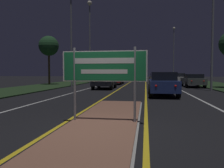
# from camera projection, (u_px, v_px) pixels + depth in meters

# --- Properties ---
(ground_plane) EXTENTS (160.00, 160.00, 0.00)m
(ground_plane) POSITION_uv_depth(u_px,v_px,m) (100.00, 129.00, 5.84)
(ground_plane) COLOR black
(median_island) EXTENTS (2.05, 9.11, 0.10)m
(median_island) POSITION_uv_depth(u_px,v_px,m) (104.00, 123.00, 6.39)
(median_island) COLOR #999993
(median_island) RESTS_ON ground_plane
(verge_left) EXTENTS (5.00, 100.00, 0.08)m
(verge_left) POSITION_uv_depth(u_px,v_px,m) (58.00, 84.00, 27.03)
(verge_left) COLOR #1E3319
(verge_left) RESTS_ON ground_plane
(verge_right) EXTENTS (5.00, 100.00, 0.08)m
(verge_right) POSITION_uv_depth(u_px,v_px,m) (221.00, 86.00, 24.13)
(verge_right) COLOR #1E3319
(verge_right) RESTS_ON ground_plane
(centre_line_yellow_left) EXTENTS (0.12, 70.00, 0.01)m
(centre_line_yellow_left) POSITION_uv_depth(u_px,v_px,m) (128.00, 83.00, 30.70)
(centre_line_yellow_left) COLOR gold
(centre_line_yellow_left) RESTS_ON ground_plane
(centre_line_yellow_right) EXTENTS (0.12, 70.00, 0.01)m
(centre_line_yellow_right) POSITION_uv_depth(u_px,v_px,m) (146.00, 83.00, 30.33)
(centre_line_yellow_right) COLOR gold
(centre_line_yellow_right) RESTS_ON ground_plane
(lane_line_white_left) EXTENTS (0.12, 70.00, 0.01)m
(lane_line_white_left) POSITION_uv_depth(u_px,v_px,m) (107.00, 83.00, 31.16)
(lane_line_white_left) COLOR silver
(lane_line_white_left) RESTS_ON ground_plane
(lane_line_white_right) EXTENTS (0.12, 70.00, 0.01)m
(lane_line_white_right) POSITION_uv_depth(u_px,v_px,m) (168.00, 84.00, 29.88)
(lane_line_white_right) COLOR silver
(lane_line_white_right) RESTS_ON ground_plane
(edge_line_white_left) EXTENTS (0.10, 70.00, 0.01)m
(edge_line_white_left) POSITION_uv_depth(u_px,v_px,m) (87.00, 83.00, 31.62)
(edge_line_white_left) COLOR silver
(edge_line_white_left) RESTS_ON ground_plane
(edge_line_white_right) EXTENTS (0.10, 70.00, 0.01)m
(edge_line_white_right) POSITION_uv_depth(u_px,v_px,m) (191.00, 84.00, 29.42)
(edge_line_white_right) COLOR silver
(edge_line_white_right) RESTS_ON ground_plane
(highway_sign) EXTENTS (2.48, 0.07, 2.14)m
(highway_sign) POSITION_uv_depth(u_px,v_px,m) (104.00, 69.00, 6.30)
(highway_sign) COLOR gray
(highway_sign) RESTS_ON median_island
(streetlight_left_near) EXTENTS (0.52, 0.52, 9.89)m
(streetlight_left_near) POSITION_uv_depth(u_px,v_px,m) (71.00, 28.00, 23.10)
(streetlight_left_near) COLOR gray
(streetlight_left_near) RESTS_ON ground_plane
(streetlight_left_far) EXTENTS (0.63, 0.63, 11.41)m
(streetlight_left_far) POSITION_uv_depth(u_px,v_px,m) (90.00, 27.00, 30.19)
(streetlight_left_far) COLOR gray
(streetlight_left_far) RESTS_ON ground_plane
(streetlight_right_near) EXTENTS (0.51, 0.51, 11.35)m
(streetlight_right_near) POSITION_uv_depth(u_px,v_px,m) (213.00, 4.00, 17.64)
(streetlight_right_near) COLOR gray
(streetlight_right_near) RESTS_ON ground_plane
(streetlight_right_far) EXTENTS (0.47, 0.47, 10.32)m
(streetlight_right_far) POSITION_uv_depth(u_px,v_px,m) (174.00, 48.00, 42.41)
(streetlight_right_far) COLOR gray
(streetlight_right_far) RESTS_ON ground_plane
(car_receding_0) EXTENTS (1.85, 4.78, 1.55)m
(car_receding_0) POSITION_uv_depth(u_px,v_px,m) (163.00, 83.00, 14.38)
(car_receding_0) COLOR navy
(car_receding_0) RESTS_ON ground_plane
(car_receding_1) EXTENTS (1.92, 4.60, 1.37)m
(car_receding_1) POSITION_uv_depth(u_px,v_px,m) (193.00, 80.00, 22.82)
(car_receding_1) COLOR #4C514C
(car_receding_1) RESTS_ON ground_plane
(car_receding_2) EXTENTS (1.91, 4.75, 1.43)m
(car_receding_2) POSITION_uv_depth(u_px,v_px,m) (178.00, 78.00, 32.57)
(car_receding_2) COLOR silver
(car_receding_2) RESTS_ON ground_plane
(car_receding_3) EXTENTS (1.85, 4.69, 1.39)m
(car_receding_3) POSITION_uv_depth(u_px,v_px,m) (154.00, 77.00, 40.34)
(car_receding_3) COLOR #4C514C
(car_receding_3) RESTS_ON ground_plane
(car_approaching_0) EXTENTS (1.87, 4.08, 1.57)m
(car_approaching_0) POSITION_uv_depth(u_px,v_px,m) (105.00, 80.00, 20.38)
(car_approaching_0) COLOR black
(car_approaching_0) RESTS_ON ground_plane
(car_approaching_1) EXTENTS (1.88, 4.72, 1.31)m
(car_approaching_1) POSITION_uv_depth(u_px,v_px,m) (116.00, 79.00, 28.38)
(car_approaching_1) COLOR maroon
(car_approaching_1) RESTS_ON ground_plane
(roadside_palm_left) EXTENTS (2.39, 2.39, 5.86)m
(roadside_palm_left) POSITION_uv_depth(u_px,v_px,m) (49.00, 46.00, 26.33)
(roadside_palm_left) COLOR #4C3823
(roadside_palm_left) RESTS_ON verge_left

